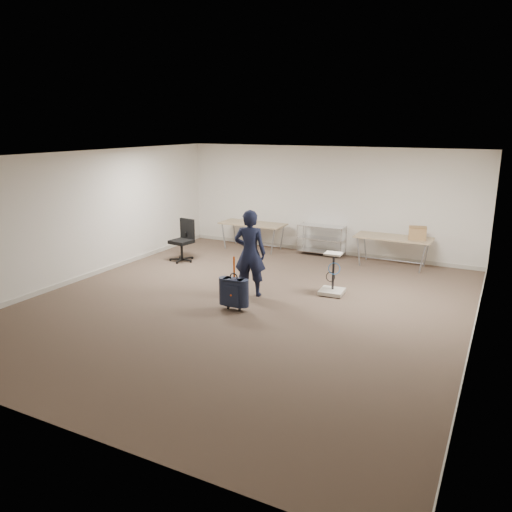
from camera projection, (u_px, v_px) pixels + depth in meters
The scene contains 10 objects.
ground at pixel (246, 304), 9.56m from camera, with size 9.00×9.00×0.00m, color #4C392E.
room_shell at pixel (276, 282), 10.73m from camera, with size 8.00×9.00×9.00m.
folding_table_left at pixel (253, 225), 13.62m from camera, with size 1.80×0.75×0.73m.
folding_table_right at pixel (393, 239), 11.95m from camera, with size 1.80×0.75×0.73m.
wire_shelf at pixel (321, 239), 13.06m from camera, with size 1.22×0.47×0.80m.
person at pixel (250, 253), 9.87m from camera, with size 0.64×0.42×1.75m, color black.
suitcase at pixel (234, 292), 9.18m from camera, with size 0.39×0.24×1.02m.
office_chair at pixel (183, 248), 12.56m from camera, with size 0.63×0.63×1.05m.
equipment_cart at pixel (332, 283), 10.07m from camera, with size 0.50×0.50×0.87m.
cardboard_box at pixel (417, 233), 11.66m from camera, with size 0.40×0.30×0.30m, color olive.
Camera 1 is at (4.26, -7.93, 3.34)m, focal length 35.00 mm.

